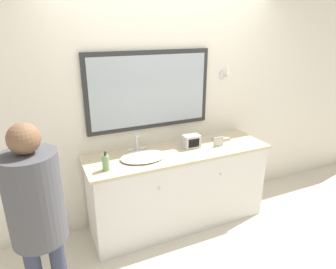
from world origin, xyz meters
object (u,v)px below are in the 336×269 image
sink_basin (143,156)px  appliance_box (191,141)px  person (36,208)px  soap_bottle (106,163)px  picture_frame (218,142)px

sink_basin → appliance_box: sink_basin is taller
sink_basin → person: (-1.00, -0.67, 0.08)m
soap_bottle → sink_basin: bearing=15.7°
soap_bottle → appliance_box: bearing=9.6°
sink_basin → appliance_box: size_ratio=2.53×
picture_frame → person: bearing=-161.6°
sink_basin → appliance_box: bearing=5.2°
appliance_box → picture_frame: size_ratio=1.51×
soap_bottle → person: 0.82m
sink_basin → appliance_box: (0.58, 0.05, 0.05)m
sink_basin → soap_bottle: sink_basin is taller
appliance_box → picture_frame: appliance_box is taller
soap_bottle → picture_frame: size_ratio=1.55×
soap_bottle → person: size_ratio=0.12×
appliance_box → soap_bottle: bearing=-170.4°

